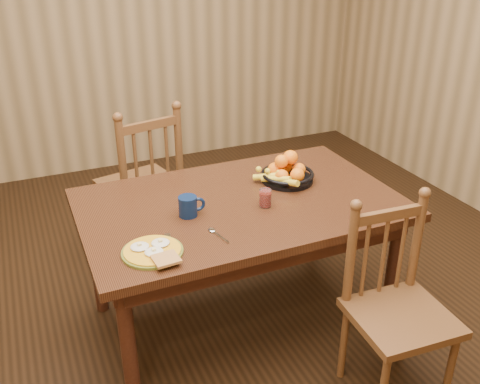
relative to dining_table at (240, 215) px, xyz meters
name	(u,v)px	position (x,y,z in m)	size (l,w,h in m)	color
room	(240,85)	(0.00, 0.00, 0.68)	(4.52, 5.02, 2.72)	black
dining_table	(240,215)	(0.00, 0.00, 0.00)	(1.60, 1.00, 0.75)	black
chair_far	(143,184)	(-0.29, 0.92, -0.16)	(0.56, 0.54, 1.04)	#513118
chair_near	(397,308)	(0.45, -0.73, -0.21)	(0.45, 0.43, 0.94)	#513118
breakfast_plate	(153,251)	(-0.54, -0.31, 0.10)	(0.26, 0.29, 0.04)	#59601E
fork	(170,243)	(-0.45, -0.25, 0.09)	(0.05, 0.18, 0.00)	silver
spoon	(215,232)	(-0.23, -0.25, 0.09)	(0.05, 0.16, 0.01)	silver
coffee_mug	(189,206)	(-0.29, -0.04, 0.14)	(0.13, 0.09, 0.10)	#091836
juice_glass	(265,199)	(0.09, -0.10, 0.13)	(0.06, 0.06, 0.09)	silver
fruit_bowl	(286,173)	(0.33, 0.12, 0.14)	(0.32, 0.32, 0.17)	black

